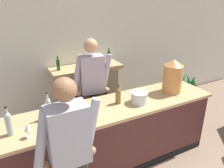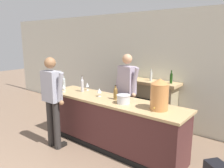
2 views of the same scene
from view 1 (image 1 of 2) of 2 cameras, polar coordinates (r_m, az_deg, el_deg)
name	(u,v)px [view 1 (image 1 of 2)]	position (r m, az deg, el deg)	size (l,w,h in m)	color
wall_back_panel	(78,51)	(4.31, -8.75, 8.51)	(12.00, 0.07, 2.75)	silver
bar_counter	(115,135)	(3.27, 0.66, -13.19)	(3.01, 0.74, 0.98)	#492524
fireplace_stone	(87,93)	(4.35, -6.55, -2.34)	(1.34, 0.52, 1.43)	gray
potted_plant_corner	(188,88)	(5.55, 19.33, -0.87)	(0.43, 0.48, 0.73)	#98603A
person_customer	(70,157)	(2.18, -10.83, -18.19)	(0.66, 0.30, 1.78)	#2B2826
person_bartender	(92,89)	(3.47, -5.15, -1.29)	(0.65, 0.34, 1.80)	brown
copper_dispenser	(173,76)	(3.45, 15.58, 2.01)	(0.30, 0.34, 0.52)	#BE7B42
ice_bucket_steel	(139,97)	(3.08, 7.11, -3.49)	(0.25, 0.25, 0.16)	silver
wine_bottle_merlot_tall	(9,123)	(2.60, -25.40, -9.12)	(0.07, 0.07, 0.34)	#A1ADAF
wine_bottle_chardonnay_pale	(118,95)	(3.01, 1.61, -2.91)	(0.08, 0.08, 0.28)	brown
wine_bottle_cabernet_heavy	(49,108)	(2.75, -16.25, -5.93)	(0.06, 0.06, 0.35)	#B0B0B8
wine_glass_near_bucket	(94,103)	(2.84, -4.74, -4.86)	(0.09, 0.09, 0.17)	silver
wine_glass_mid_counter	(27,128)	(2.49, -21.22, -10.68)	(0.07, 0.07, 0.16)	silver
wine_glass_by_dispenser	(45,104)	(2.90, -16.98, -5.14)	(0.07, 0.07, 0.18)	silver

